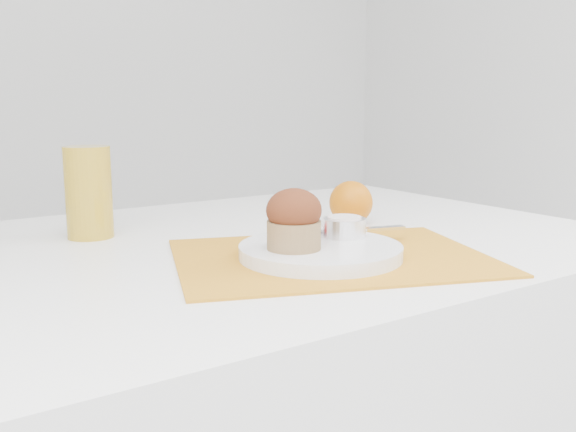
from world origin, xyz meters
TOP-DOWN VIEW (x-y plane):
  - placemat at (0.05, -0.11)m, footprint 0.51×0.44m
  - plate at (0.03, -0.11)m, footprint 0.28×0.28m
  - ramekin at (0.09, -0.09)m, footprint 0.08×0.08m
  - cream at (0.09, -0.09)m, footprint 0.06×0.06m
  - raspberry_near at (0.05, -0.06)m, footprint 0.02×0.02m
  - raspberry_far at (0.08, -0.07)m, footprint 0.02×0.02m
  - butter_knife at (0.12, -0.07)m, footprint 0.19×0.07m
  - orange at (0.23, 0.07)m, footprint 0.08×0.08m
  - juice_glass at (-0.18, 0.22)m, footprint 0.09×0.09m
  - muffin at (-0.01, -0.11)m, footprint 0.08×0.08m

SIDE VIEW (x-z plane):
  - placemat at x=0.05m, z-range 0.75..0.75m
  - plate at x=0.03m, z-range 0.75..0.77m
  - butter_knife at x=0.12m, z-range 0.77..0.78m
  - raspberry_far at x=0.08m, z-range 0.77..0.79m
  - raspberry_near at x=0.05m, z-range 0.77..0.79m
  - ramekin at x=0.09m, z-range 0.77..0.80m
  - orange at x=0.23m, z-range 0.75..0.83m
  - cream at x=0.09m, z-range 0.80..0.80m
  - muffin at x=-0.01m, z-range 0.77..0.85m
  - juice_glass at x=-0.18m, z-range 0.75..0.90m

